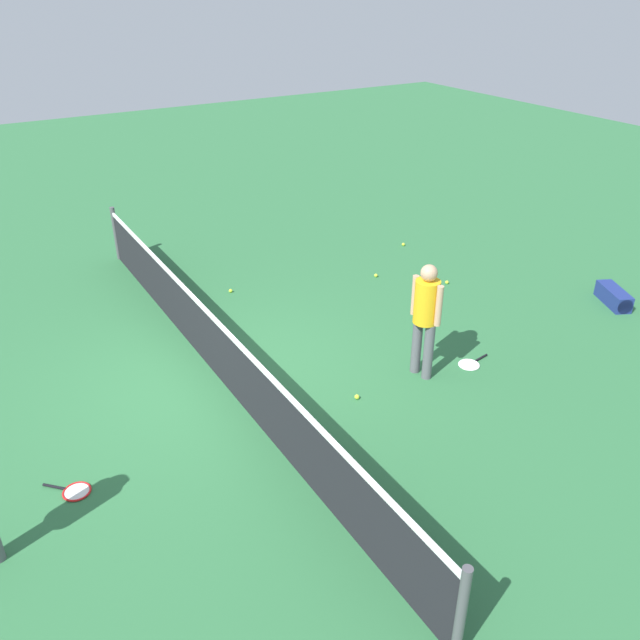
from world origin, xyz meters
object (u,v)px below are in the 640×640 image
tennis_ball_by_net (421,320)px  tennis_ball_baseline (376,275)px  tennis_racket_near_player (470,364)px  tennis_ball_stray_left (403,244)px  tennis_ball_midcourt (231,291)px  player_near_side (426,312)px  tennis_ball_near_player (357,397)px  tennis_ball_stray_right (447,282)px  equipment_bag (614,297)px  tennis_racket_far_player (75,491)px

tennis_ball_by_net → tennis_ball_baseline: size_ratio=1.00×
tennis_racket_near_player → tennis_ball_stray_left: size_ratio=9.14×
tennis_ball_midcourt → player_near_side: bearing=-162.3°
tennis_ball_near_player → tennis_ball_by_net: (1.27, -2.13, 0.00)m
player_near_side → tennis_ball_stray_left: (4.04, -2.78, -0.98)m
tennis_racket_near_player → tennis_ball_stray_right: bearing=-33.8°
tennis_racket_near_player → tennis_ball_by_net: bearing=-9.1°
player_near_side → tennis_ball_near_player: player_near_side is taller
player_near_side → tennis_ball_stray_right: 3.31m
tennis_ball_midcourt → equipment_bag: size_ratio=0.08×
tennis_ball_near_player → tennis_ball_baseline: (3.10, -2.51, 0.00)m
tennis_ball_near_player → tennis_ball_stray_right: size_ratio=1.00×
tennis_racket_far_player → tennis_ball_baseline: tennis_ball_baseline is taller
tennis_ball_by_net → tennis_ball_baseline: bearing=-11.7°
player_near_side → tennis_ball_by_net: size_ratio=25.76×
tennis_ball_near_player → tennis_ball_by_net: same height
player_near_side → equipment_bag: 4.33m
tennis_ball_by_net → equipment_bag: bearing=-110.8°
tennis_ball_near_player → tennis_ball_stray_left: 5.65m
tennis_ball_stray_left → tennis_racket_near_player: bearing=154.6°
tennis_racket_far_player → tennis_ball_near_player: (-0.14, -3.68, 0.02)m
tennis_ball_by_net → tennis_ball_stray_right: 1.60m
tennis_ball_baseline → tennis_ball_stray_left: (0.98, -1.40, 0.00)m
tennis_ball_midcourt → tennis_ball_baseline: bearing=-107.0°
tennis_racket_near_player → tennis_ball_stray_right: tennis_ball_stray_right is taller
tennis_racket_far_player → tennis_ball_by_net: (1.14, -5.81, 0.02)m
tennis_ball_near_player → tennis_ball_by_net: 2.48m
player_near_side → tennis_ball_by_net: 1.87m
tennis_ball_near_player → tennis_ball_stray_right: 4.08m
tennis_ball_by_net → player_near_side: bearing=140.7°
player_near_side → tennis_ball_midcourt: bearing=17.7°
tennis_racket_near_player → tennis_ball_by_net: tennis_ball_by_net is taller
tennis_racket_near_player → tennis_ball_near_player: tennis_ball_near_player is taller
tennis_ball_stray_left → tennis_ball_stray_right: 1.96m
tennis_racket_near_player → tennis_ball_stray_right: (2.32, -1.55, 0.02)m
equipment_bag → tennis_ball_near_player: bearing=90.5°
player_near_side → tennis_ball_baseline: size_ratio=25.76×
tennis_ball_midcourt → tennis_ball_baseline: (-0.80, -2.62, 0.00)m
tennis_ball_by_net → tennis_ball_stray_right: (0.90, -1.32, 0.00)m
player_near_side → tennis_racket_near_player: (-0.18, -0.78, -1.00)m
tennis_racket_near_player → tennis_racket_far_player: 5.59m
tennis_ball_baseline → tennis_ball_near_player: bearing=141.0°
tennis_racket_far_player → equipment_bag: equipment_bag is taller
tennis_racket_far_player → tennis_ball_stray_right: 7.42m
tennis_racket_far_player → tennis_ball_near_player: size_ratio=8.13×
tennis_racket_far_player → tennis_ball_midcourt: tennis_ball_midcourt is taller
tennis_ball_near_player → tennis_ball_baseline: 3.99m
tennis_ball_near_player → tennis_ball_stray_left: size_ratio=1.00×
tennis_ball_midcourt → tennis_ball_stray_left: 4.02m
player_near_side → equipment_bag: size_ratio=2.02×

